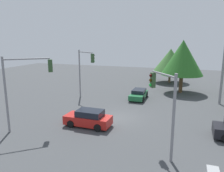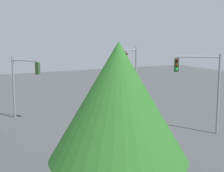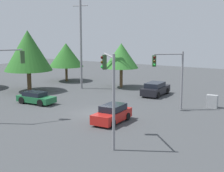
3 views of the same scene
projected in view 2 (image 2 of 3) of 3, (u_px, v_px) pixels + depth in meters
The scene contains 7 objects.
ground_plane at pixel (100, 126), 28.62m from camera, with size 80.00×80.00×0.00m, color #424447.
sedan_red at pixel (103, 109), 31.71m from camera, with size 1.85×4.06×1.48m.
sedan_green at pixel (144, 147), 21.70m from camera, with size 4.01×1.84×1.23m.
traffic_signal_main at pixel (201, 80), 26.01m from camera, with size 2.07×2.99×6.20m.
traffic_signal_cross at pixel (132, 67), 35.30m from camera, with size 2.63×3.02×6.20m.
traffic_signal_aux at pixel (24, 78), 30.40m from camera, with size 2.51×1.98×5.56m.
tree_right at pixel (118, 102), 13.95m from camera, with size 5.80×5.80×7.45m.
Camera 2 is at (24.99, -12.07, 7.82)m, focal length 55.00 mm.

